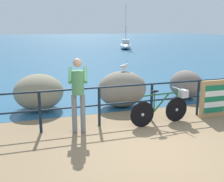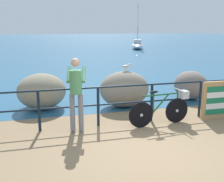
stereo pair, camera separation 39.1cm
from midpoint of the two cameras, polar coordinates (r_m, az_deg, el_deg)
The scene contains 11 objects.
ground_plane at distance 25.08m, azimuth -9.66°, elevation 7.16°, with size 120.00×120.00×0.10m, color #846B4C.
sea_surface at distance 52.61m, azimuth -12.60°, elevation 10.12°, with size 120.00×90.00×0.01m, color #285B7F.
promenade_railing at distance 7.15m, azimuth 4.39°, elevation -1.80°, with size 7.32×0.07×1.02m.
bicycle at distance 7.26m, azimuth 12.32°, elevation -3.25°, with size 1.69×0.48×0.92m.
person_at_railing at distance 6.48m, azimuth -5.70°, elevation -0.15°, with size 0.54×0.67×1.78m.
folded_deckchair_stack at distance 8.13m, azimuth 21.96°, elevation -1.75°, with size 0.84×0.10×1.04m.
breakwater_boulder_main at distance 8.68m, azimuth 3.85°, elevation 0.38°, with size 1.56×1.19×1.13m.
breakwater_boulder_left at distance 8.74m, azimuth -13.08°, elevation -0.00°, with size 1.49×1.47×1.08m.
breakwater_boulder_right at distance 10.09m, azimuth 16.95°, elevation 1.20°, with size 1.12×1.20×0.98m.
seagull at distance 8.66m, azimuth 4.29°, elevation 5.07°, with size 0.34×0.17×0.23m.
sailboat at distance 31.98m, azimuth 5.63°, elevation 9.89°, with size 2.70×4.58×6.16m.
Camera 2 is at (-2.11, -4.90, 2.47)m, focal length 44.37 mm.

